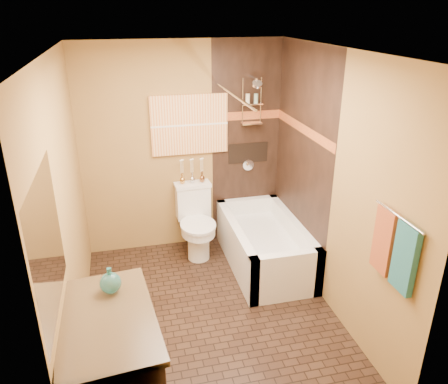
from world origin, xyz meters
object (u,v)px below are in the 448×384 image
object	(u,v)px
sunset_painting	(189,125)
vanity	(111,370)
bathtub	(264,248)
toilet	(196,221)

from	to	relation	value
sunset_painting	vanity	size ratio (longest dim) A/B	0.82
bathtub	vanity	world-z (taller)	vanity
sunset_painting	bathtub	xyz separation A→B (m)	(0.72, -0.73, -1.33)
sunset_painting	bathtub	bearing A→B (deg)	-45.13
bathtub	toilet	distance (m)	0.88
vanity	toilet	bearing A→B (deg)	59.96
bathtub	sunset_painting	bearing A→B (deg)	134.87
bathtub	toilet	xyz separation A→B (m)	(-0.72, 0.45, 0.21)
bathtub	toilet	bearing A→B (deg)	148.15
toilet	vanity	world-z (taller)	vanity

